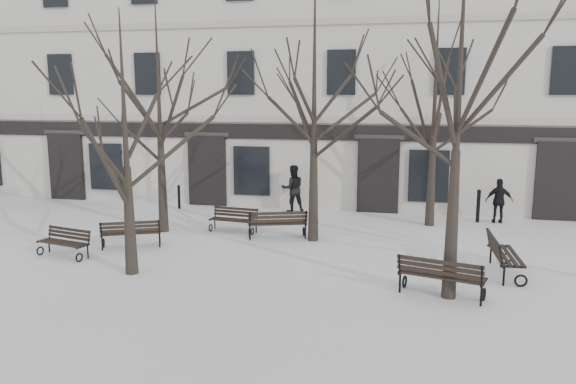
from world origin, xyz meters
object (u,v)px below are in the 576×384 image
(tree_1, at_px, (124,112))
(bench_2, at_px, (441,275))
(tree_2, at_px, (460,74))
(bench_0, at_px, (65,241))
(bench_1, at_px, (131,232))
(bench_5, at_px, (503,254))
(bench_3, at_px, (234,219))
(bench_4, at_px, (277,223))

(tree_1, height_order, bench_2, tree_1)
(tree_2, bearing_deg, tree_1, 179.37)
(tree_1, xyz_separation_m, bench_0, (-2.60, 1.02, -3.70))
(bench_1, bearing_deg, bench_0, 16.42)
(bench_5, bearing_deg, bench_1, 86.74)
(tree_1, distance_m, bench_1, 4.45)
(tree_2, bearing_deg, bench_3, 143.66)
(bench_0, distance_m, bench_2, 10.40)
(bench_0, bearing_deg, bench_4, 44.22)
(bench_2, bearing_deg, bench_0, 9.77)
(bench_0, height_order, bench_3, bench_3)
(bench_5, bearing_deg, bench_0, 92.77)
(tree_1, bearing_deg, bench_2, -1.05)
(tree_2, bearing_deg, bench_2, -163.59)
(bench_0, xyz_separation_m, bench_5, (11.97, 0.92, 0.10))
(bench_4, relative_size, bench_5, 0.99)
(bench_3, bearing_deg, bench_5, -12.72)
(bench_2, bearing_deg, bench_1, 1.21)
(bench_3, relative_size, bench_5, 0.83)
(tree_2, relative_size, bench_2, 3.96)
(bench_1, xyz_separation_m, bench_2, (8.90, -2.38, 0.05))
(tree_1, bearing_deg, bench_0, 158.64)
(bench_3, bearing_deg, bench_0, -128.46)
(tree_1, distance_m, bench_2, 8.54)
(tree_2, relative_size, bench_4, 4.06)
(bench_0, bearing_deg, bench_2, 7.41)
(bench_3, distance_m, bench_4, 1.75)
(tree_1, relative_size, bench_5, 3.31)
(tree_1, bearing_deg, bench_5, 11.66)
(tree_2, distance_m, bench_0, 11.52)
(tree_1, distance_m, bench_5, 10.23)
(tree_1, height_order, bench_4, tree_1)
(bench_2, xyz_separation_m, bench_4, (-4.84, 4.38, -0.01))
(bench_0, bearing_deg, bench_1, 54.36)
(bench_1, bearing_deg, bench_3, -157.22)
(bench_3, relative_size, bench_4, 0.85)
(bench_3, height_order, bench_5, bench_5)
(bench_0, bearing_deg, tree_1, -7.56)
(bench_4, height_order, bench_5, bench_5)
(bench_4, bearing_deg, bench_2, 119.08)
(tree_1, relative_size, bench_0, 3.93)
(tree_1, xyz_separation_m, bench_3, (1.25, 4.82, -3.70))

